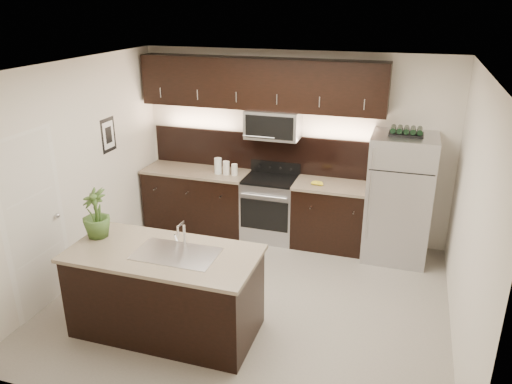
# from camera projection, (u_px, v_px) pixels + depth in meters

# --- Properties ---
(ground) EXTENTS (4.50, 4.50, 0.00)m
(ground) POSITION_uv_depth(u_px,v_px,m) (251.00, 299.00, 5.95)
(ground) COLOR gray
(ground) RESTS_ON ground
(room_walls) EXTENTS (4.52, 4.02, 2.71)m
(room_walls) POSITION_uv_depth(u_px,v_px,m) (239.00, 164.00, 5.33)
(room_walls) COLOR silver
(room_walls) RESTS_ON ground
(counter_run) EXTENTS (3.51, 0.65, 0.94)m
(counter_run) POSITION_uv_depth(u_px,v_px,m) (257.00, 206.00, 7.41)
(counter_run) COLOR black
(counter_run) RESTS_ON ground
(upper_fixtures) EXTENTS (3.49, 0.40, 1.66)m
(upper_fixtures) POSITION_uv_depth(u_px,v_px,m) (262.00, 92.00, 6.93)
(upper_fixtures) COLOR black
(upper_fixtures) RESTS_ON counter_run
(island) EXTENTS (1.96, 0.96, 0.94)m
(island) POSITION_uv_depth(u_px,v_px,m) (166.00, 291.00, 5.25)
(island) COLOR black
(island) RESTS_ON ground
(sink_faucet) EXTENTS (0.84, 0.50, 0.28)m
(sink_faucet) POSITION_uv_depth(u_px,v_px,m) (176.00, 252.00, 5.04)
(sink_faucet) COLOR silver
(sink_faucet) RESTS_ON island
(refrigerator) EXTENTS (0.83, 0.75, 1.73)m
(refrigerator) POSITION_uv_depth(u_px,v_px,m) (399.00, 198.00, 6.65)
(refrigerator) COLOR #B2B2B7
(refrigerator) RESTS_ON ground
(wine_rack) EXTENTS (0.43, 0.26, 0.10)m
(wine_rack) POSITION_uv_depth(u_px,v_px,m) (406.00, 132.00, 6.32)
(wine_rack) COLOR black
(wine_rack) RESTS_ON refrigerator
(plant) EXTENTS (0.40, 0.40, 0.54)m
(plant) POSITION_uv_depth(u_px,v_px,m) (96.00, 213.00, 5.32)
(plant) COLOR #375421
(plant) RESTS_ON island
(canisters) EXTENTS (0.35, 0.11, 0.24)m
(canisters) POSITION_uv_depth(u_px,v_px,m) (224.00, 167.00, 7.29)
(canisters) COLOR silver
(canisters) RESTS_ON counter_run
(french_press) EXTENTS (0.09, 0.09, 0.27)m
(french_press) POSITION_uv_depth(u_px,v_px,m) (371.00, 182.00, 6.70)
(french_press) COLOR silver
(french_press) RESTS_ON counter_run
(bananas) EXTENTS (0.19, 0.16, 0.05)m
(bananas) POSITION_uv_depth(u_px,v_px,m) (314.00, 182.00, 6.92)
(bananas) COLOR gold
(bananas) RESTS_ON counter_run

